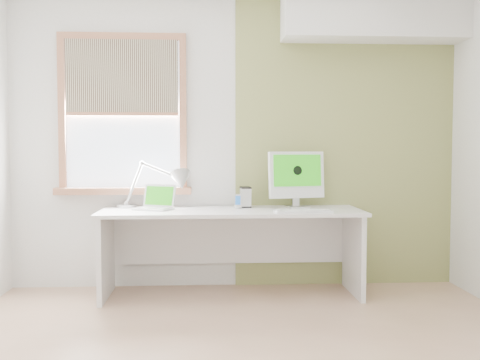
{
  "coord_description": "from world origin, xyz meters",
  "views": [
    {
      "loc": [
        -0.26,
        -3.31,
        1.25
      ],
      "look_at": [
        0.0,
        1.05,
        1.0
      ],
      "focal_mm": 41.93,
      "sensor_mm": 36.0,
      "label": 1
    }
  ],
  "objects": [
    {
      "name": "desk_lamp",
      "position": [
        -0.57,
        1.53,
        0.94
      ],
      "size": [
        0.7,
        0.36,
        0.41
      ],
      "color": "silver",
      "rests_on": "desk"
    },
    {
      "name": "keyboard",
      "position": [
        0.52,
        1.15,
        0.74
      ],
      "size": [
        0.48,
        0.17,
        0.02
      ],
      "color": "white",
      "rests_on": "desk"
    },
    {
      "name": "room",
      "position": [
        0.0,
        0.0,
        1.3
      ],
      "size": [
        4.04,
        3.54,
        2.64
      ],
      "color": "tan",
      "rests_on": "ground"
    },
    {
      "name": "mouse",
      "position": [
        0.32,
        1.13,
        0.75
      ],
      "size": [
        0.1,
        0.12,
        0.03
      ],
      "primitive_type": "ellipsoid",
      "rotation": [
        0.0,
        0.0,
        -0.4
      ],
      "color": "white",
      "rests_on": "desk"
    },
    {
      "name": "external_drive",
      "position": [
        0.08,
        1.58,
        0.82
      ],
      "size": [
        0.1,
        0.14,
        0.18
      ],
      "color": "silver",
      "rests_on": "desk"
    },
    {
      "name": "laptop",
      "position": [
        -0.69,
        1.46,
        0.78
      ],
      "size": [
        0.37,
        0.34,
        0.21
      ],
      "color": "silver",
      "rests_on": "desk"
    },
    {
      "name": "accent_wall",
      "position": [
        1.0,
        1.74,
        1.3
      ],
      "size": [
        2.0,
        0.02,
        2.6
      ],
      "primitive_type": "cube",
      "color": "#8C9E55",
      "rests_on": "room"
    },
    {
      "name": "window",
      "position": [
        -1.0,
        1.71,
        1.54
      ],
      "size": [
        1.2,
        0.14,
        1.42
      ],
      "color": "#A86646",
      "rests_on": "room"
    },
    {
      "name": "desk",
      "position": [
        -0.05,
        1.44,
        0.53
      ],
      "size": [
        2.2,
        0.7,
        0.73
      ],
      "color": "silver",
      "rests_on": "room"
    },
    {
      "name": "soffit",
      "position": [
        1.2,
        1.57,
        2.4
      ],
      "size": [
        1.6,
        0.4,
        0.42
      ],
      "primitive_type": "cube",
      "color": "white",
      "rests_on": "room"
    },
    {
      "name": "imac",
      "position": [
        0.52,
        1.55,
        1.0
      ],
      "size": [
        0.51,
        0.21,
        0.49
      ],
      "color": "silver",
      "rests_on": "desk"
    },
    {
      "name": "phone_dock",
      "position": [
        0.01,
        1.47,
        0.77
      ],
      "size": [
        0.08,
        0.08,
        0.12
      ],
      "color": "silver",
      "rests_on": "desk"
    }
  ]
}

